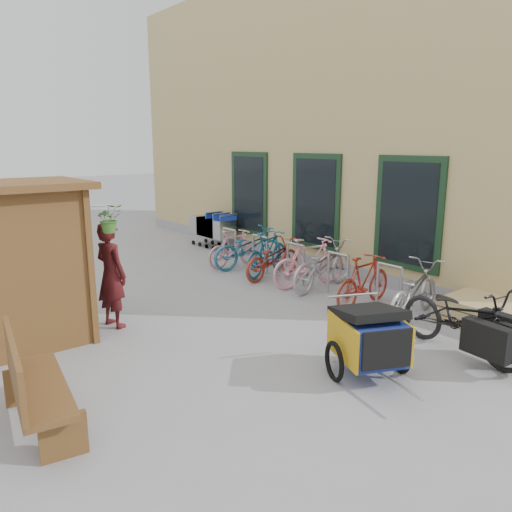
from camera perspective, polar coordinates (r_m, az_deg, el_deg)
ground at (r=7.62m, az=4.19°, el=-9.85°), size 80.00×80.00×0.00m
building at (r=14.86m, az=11.22°, el=14.73°), size 6.07×13.00×7.00m
kiosk at (r=7.87m, az=-26.85°, el=1.33°), size 2.49×1.65×2.40m
bike_rack at (r=10.63m, az=4.53°, el=-0.36°), size 0.05×5.35×0.86m
pallet_stack at (r=9.07m, az=24.65°, el=-5.85°), size 1.00×1.20×0.40m
bench at (r=5.73m, az=-24.31°, el=-13.15°), size 0.74×1.70×1.04m
shopping_carts at (r=14.27m, az=-4.98°, el=3.37°), size 0.58×1.60×1.04m
child_trailer at (r=6.56m, az=12.76°, el=-8.86°), size 1.11×1.67×0.98m
cargo_bike at (r=7.59m, az=22.71°, el=-6.71°), size 0.94×2.08×1.06m
person_kiosk at (r=8.34m, az=-16.22°, el=-2.07°), size 0.55×0.71×1.73m
bike_0 at (r=8.87m, az=17.58°, el=-3.83°), size 1.93×1.00×0.97m
bike_1 at (r=9.26m, az=12.20°, el=-2.84°), size 1.63×0.59×0.96m
bike_2 at (r=10.25m, az=7.64°, el=-1.03°), size 1.98×0.91×1.00m
bike_3 at (r=10.35m, az=6.11°, el=-0.74°), size 1.80×0.81×1.04m
bike_4 at (r=10.98m, az=1.92°, el=-0.31°), size 1.74×0.80×0.88m
bike_5 at (r=11.24m, az=1.31°, el=0.34°), size 1.75×0.99×1.01m
bike_6 at (r=11.87m, az=-0.88°, el=0.93°), size 1.92×0.84×0.98m
bike_7 at (r=12.03m, az=-2.54°, el=0.90°), size 1.52×0.46×0.91m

